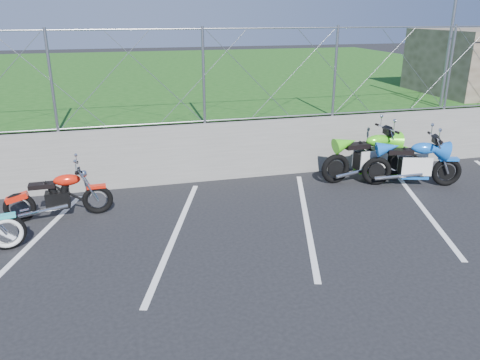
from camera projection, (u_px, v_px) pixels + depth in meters
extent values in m
plane|color=black|center=(185.00, 260.00, 7.15)|extent=(90.00, 90.00, 0.00)
cube|color=slate|center=(160.00, 155.00, 10.11)|extent=(30.00, 0.22, 1.30)
cube|color=#194612|center=(137.00, 87.00, 19.21)|extent=(30.00, 20.00, 1.30)
cylinder|color=gray|center=(152.00, 29.00, 9.23)|extent=(28.00, 0.03, 0.03)
cylinder|color=gray|center=(158.00, 123.00, 9.87)|extent=(28.00, 0.03, 0.03)
cylinder|color=gray|center=(449.00, 45.00, 11.45)|extent=(0.08, 0.08, 3.00)
cube|color=silver|center=(27.00, 248.00, 7.49)|extent=(1.49, 4.31, 0.01)
cube|color=silver|center=(176.00, 232.00, 8.06)|extent=(1.49, 4.31, 0.01)
cube|color=silver|center=(306.00, 217.00, 8.62)|extent=(1.49, 4.31, 0.01)
cube|color=silver|center=(420.00, 204.00, 9.19)|extent=(1.49, 4.31, 0.01)
torus|color=black|center=(7.00, 232.00, 7.38)|extent=(0.60, 0.21, 0.59)
cube|color=#34D2D2|center=(4.00, 216.00, 7.28)|extent=(0.36, 0.20, 0.05)
torus|color=black|center=(20.00, 208.00, 8.35)|extent=(0.56, 0.11, 0.56)
torus|color=black|center=(98.00, 200.00, 8.71)|extent=(0.56, 0.11, 0.56)
cube|color=black|center=(58.00, 199.00, 8.50)|extent=(0.42, 0.26, 0.30)
ellipsoid|color=red|center=(67.00, 180.00, 8.43)|extent=(0.48, 0.23, 0.21)
cube|color=black|center=(42.00, 186.00, 8.34)|extent=(0.45, 0.23, 0.08)
cube|color=red|center=(96.00, 187.00, 8.62)|extent=(0.34, 0.14, 0.05)
cylinder|color=silver|center=(77.00, 168.00, 8.41)|extent=(0.04, 0.65, 0.03)
torus|color=black|center=(335.00, 169.00, 10.24)|extent=(0.67, 0.16, 0.67)
torus|color=black|center=(397.00, 162.00, 10.69)|extent=(0.67, 0.16, 0.67)
cube|color=black|center=(367.00, 161.00, 10.42)|extent=(0.53, 0.34, 0.38)
ellipsoid|color=#4EDE1B|center=(378.00, 140.00, 10.34)|extent=(0.60, 0.30, 0.26)
cube|color=black|center=(357.00, 146.00, 10.22)|extent=(0.57, 0.29, 0.10)
cube|color=#4EDE1B|center=(399.00, 149.00, 10.58)|extent=(0.43, 0.19, 0.07)
cylinder|color=silver|center=(387.00, 128.00, 10.31)|extent=(0.07, 0.80, 0.03)
torus|color=black|center=(377.00, 171.00, 10.15)|extent=(0.64, 0.30, 0.63)
torus|color=black|center=(446.00, 172.00, 10.09)|extent=(0.64, 0.30, 0.63)
cube|color=black|center=(411.00, 167.00, 10.08)|extent=(0.55, 0.42, 0.36)
ellipsoid|color=blue|center=(425.00, 148.00, 9.93)|extent=(0.61, 0.41, 0.24)
cube|color=black|center=(400.00, 151.00, 9.97)|extent=(0.58, 0.40, 0.09)
cube|color=blue|center=(449.00, 159.00, 9.99)|extent=(0.43, 0.27, 0.06)
cylinder|color=silver|center=(435.00, 137.00, 9.84)|extent=(0.25, 0.73, 0.03)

